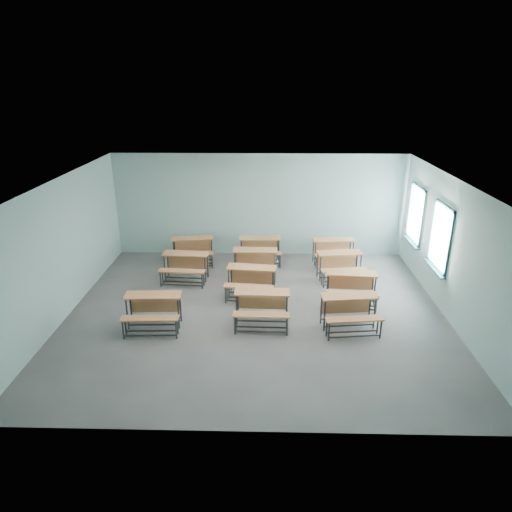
{
  "coord_description": "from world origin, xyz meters",
  "views": [
    {
      "loc": [
        0.25,
        -9.79,
        5.29
      ],
      "look_at": [
        -0.03,
        1.2,
        1.0
      ],
      "focal_mm": 32.0,
      "sensor_mm": 36.0,
      "label": 1
    }
  ],
  "objects_px": {
    "desk_unit_r2c2": "(340,262)",
    "desk_unit_r3c1": "(260,247)",
    "desk_unit_r2c0": "(185,263)",
    "desk_unit_r3c0": "(193,247)",
    "desk_unit_r0c1": "(262,304)",
    "desk_unit_r2c1": "(255,259)",
    "desk_unit_r1c2": "(351,284)",
    "desk_unit_r1c1": "(251,278)",
    "desk_unit_r0c0": "(153,307)",
    "desk_unit_r3c2": "(334,248)",
    "desk_unit_r0c2": "(350,308)"
  },
  "relations": [
    {
      "from": "desk_unit_r0c1",
      "to": "desk_unit_r1c1",
      "type": "xyz_separation_m",
      "value": [
        -0.3,
        1.43,
        0.0
      ]
    },
    {
      "from": "desk_unit_r0c0",
      "to": "desk_unit_r2c1",
      "type": "distance_m",
      "value": 3.67
    },
    {
      "from": "desk_unit_r3c1",
      "to": "desk_unit_r3c2",
      "type": "xyz_separation_m",
      "value": [
        2.23,
        -0.1,
        0.0
      ]
    },
    {
      "from": "desk_unit_r1c2",
      "to": "desk_unit_r2c0",
      "type": "distance_m",
      "value": 4.55
    },
    {
      "from": "desk_unit_r2c2",
      "to": "desk_unit_r3c0",
      "type": "bearing_deg",
      "value": 157.35
    },
    {
      "from": "desk_unit_r0c2",
      "to": "desk_unit_r3c1",
      "type": "height_order",
      "value": "same"
    },
    {
      "from": "desk_unit_r1c2",
      "to": "desk_unit_r0c0",
      "type": "bearing_deg",
      "value": -158.92
    },
    {
      "from": "desk_unit_r2c0",
      "to": "desk_unit_r3c2",
      "type": "relative_size",
      "value": 1.0
    },
    {
      "from": "desk_unit_r0c0",
      "to": "desk_unit_r2c2",
      "type": "relative_size",
      "value": 0.95
    },
    {
      "from": "desk_unit_r1c1",
      "to": "desk_unit_r0c1",
      "type": "bearing_deg",
      "value": -71.45
    },
    {
      "from": "desk_unit_r0c2",
      "to": "desk_unit_r1c2",
      "type": "height_order",
      "value": "same"
    },
    {
      "from": "desk_unit_r2c0",
      "to": "desk_unit_r2c2",
      "type": "distance_m",
      "value": 4.31
    },
    {
      "from": "desk_unit_r1c1",
      "to": "desk_unit_r3c1",
      "type": "distance_m",
      "value": 2.34
    },
    {
      "from": "desk_unit_r1c2",
      "to": "desk_unit_r3c2",
      "type": "height_order",
      "value": "same"
    },
    {
      "from": "desk_unit_r0c1",
      "to": "desk_unit_r2c1",
      "type": "height_order",
      "value": "same"
    },
    {
      "from": "desk_unit_r0c1",
      "to": "desk_unit_r2c1",
      "type": "bearing_deg",
      "value": 96.15
    },
    {
      "from": "desk_unit_r0c2",
      "to": "desk_unit_r3c1",
      "type": "distance_m",
      "value": 4.42
    },
    {
      "from": "desk_unit_r3c0",
      "to": "desk_unit_r3c1",
      "type": "height_order",
      "value": "same"
    },
    {
      "from": "desk_unit_r2c2",
      "to": "desk_unit_r3c1",
      "type": "relative_size",
      "value": 1.03
    },
    {
      "from": "desk_unit_r1c2",
      "to": "desk_unit_r3c0",
      "type": "distance_m",
      "value": 5.06
    },
    {
      "from": "desk_unit_r2c0",
      "to": "desk_unit_r3c2",
      "type": "bearing_deg",
      "value": 21.0
    },
    {
      "from": "desk_unit_r3c0",
      "to": "desk_unit_r3c2",
      "type": "height_order",
      "value": "same"
    },
    {
      "from": "desk_unit_r0c0",
      "to": "desk_unit_r3c1",
      "type": "xyz_separation_m",
      "value": [
        2.33,
        3.99,
        0.0
      ]
    },
    {
      "from": "desk_unit_r2c1",
      "to": "desk_unit_r2c2",
      "type": "bearing_deg",
      "value": -2.72
    },
    {
      "from": "desk_unit_r3c2",
      "to": "desk_unit_r3c0",
      "type": "bearing_deg",
      "value": 174.9
    },
    {
      "from": "desk_unit_r0c1",
      "to": "desk_unit_r2c0",
      "type": "height_order",
      "value": "same"
    },
    {
      "from": "desk_unit_r0c1",
      "to": "desk_unit_r2c0",
      "type": "bearing_deg",
      "value": 133.53
    },
    {
      "from": "desk_unit_r1c2",
      "to": "desk_unit_r1c1",
      "type": "bearing_deg",
      "value": 177.98
    },
    {
      "from": "desk_unit_r0c0",
      "to": "desk_unit_r3c0",
      "type": "bearing_deg",
      "value": 83.25
    },
    {
      "from": "desk_unit_r0c0",
      "to": "desk_unit_r0c1",
      "type": "distance_m",
      "value": 2.45
    },
    {
      "from": "desk_unit_r0c1",
      "to": "desk_unit_r1c2",
      "type": "distance_m",
      "value": 2.49
    },
    {
      "from": "desk_unit_r2c1",
      "to": "desk_unit_r3c0",
      "type": "height_order",
      "value": "same"
    },
    {
      "from": "desk_unit_r3c0",
      "to": "desk_unit_r3c2",
      "type": "xyz_separation_m",
      "value": [
        4.27,
        -0.03,
        0.0
      ]
    },
    {
      "from": "desk_unit_r1c1",
      "to": "desk_unit_r2c1",
      "type": "bearing_deg",
      "value": 93.73
    },
    {
      "from": "desk_unit_r0c0",
      "to": "desk_unit_r0c2",
      "type": "relative_size",
      "value": 0.96
    },
    {
      "from": "desk_unit_r0c1",
      "to": "desk_unit_r3c2",
      "type": "distance_m",
      "value": 4.23
    },
    {
      "from": "desk_unit_r0c0",
      "to": "desk_unit_r3c0",
      "type": "xyz_separation_m",
      "value": [
        0.29,
        3.92,
        0.0
      ]
    },
    {
      "from": "desk_unit_r2c0",
      "to": "desk_unit_r2c1",
      "type": "distance_m",
      "value": 1.96
    },
    {
      "from": "desk_unit_r2c1",
      "to": "desk_unit_r3c2",
      "type": "bearing_deg",
      "value": 23.06
    },
    {
      "from": "desk_unit_r0c1",
      "to": "desk_unit_r2c2",
      "type": "xyz_separation_m",
      "value": [
        2.15,
        2.56,
        0.0
      ]
    },
    {
      "from": "desk_unit_r1c1",
      "to": "desk_unit_r3c2",
      "type": "distance_m",
      "value": 3.29
    },
    {
      "from": "desk_unit_r0c1",
      "to": "desk_unit_r3c1",
      "type": "relative_size",
      "value": 0.97
    },
    {
      "from": "desk_unit_r0c0",
      "to": "desk_unit_r3c2",
      "type": "relative_size",
      "value": 0.98
    },
    {
      "from": "desk_unit_r3c0",
      "to": "desk_unit_r3c1",
      "type": "bearing_deg",
      "value": -5.25
    },
    {
      "from": "desk_unit_r2c0",
      "to": "desk_unit_r2c2",
      "type": "xyz_separation_m",
      "value": [
        4.31,
        0.18,
        0.0
      ]
    },
    {
      "from": "desk_unit_r1c1",
      "to": "desk_unit_r0c0",
      "type": "bearing_deg",
      "value": -135.42
    },
    {
      "from": "desk_unit_r0c1",
      "to": "desk_unit_r3c1",
      "type": "height_order",
      "value": "same"
    },
    {
      "from": "desk_unit_r0c2",
      "to": "desk_unit_r3c1",
      "type": "relative_size",
      "value": 1.02
    },
    {
      "from": "desk_unit_r3c0",
      "to": "desk_unit_r3c1",
      "type": "distance_m",
      "value": 2.04
    },
    {
      "from": "desk_unit_r2c0",
      "to": "desk_unit_r3c1",
      "type": "distance_m",
      "value": 2.48
    }
  ]
}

